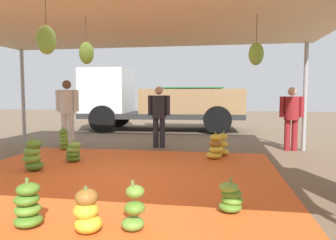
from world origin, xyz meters
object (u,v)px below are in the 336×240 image
banana_bunch_0 (215,147)px  banana_bunch_8 (28,206)px  banana_bunch_2 (223,145)px  banana_bunch_9 (87,212)px  banana_bunch_3 (231,198)px  cargo_truck_main (155,100)px  worker_0 (292,114)px  banana_bunch_5 (73,153)px  worker_2 (159,112)px  banana_bunch_1 (64,140)px  banana_bunch_10 (33,156)px  banana_bunch_6 (134,210)px  worker_1 (67,108)px

banana_bunch_0 → banana_bunch_8: 4.28m
banana_bunch_0 → banana_bunch_2: bearing=70.0°
banana_bunch_9 → banana_bunch_3: bearing=29.4°
cargo_truck_main → worker_0: (4.30, -4.03, -0.26)m
banana_bunch_8 → worker_0: worker_0 is taller
banana_bunch_5 → banana_bunch_9: bearing=-61.6°
worker_2 → banana_bunch_1: bearing=-160.2°
cargo_truck_main → worker_0: size_ratio=4.00×
banana_bunch_10 → banana_bunch_9: bearing=-47.8°
cargo_truck_main → worker_2: size_ratio=3.93×
banana_bunch_2 → worker_2: size_ratio=0.34×
banana_bunch_6 → worker_0: bearing=63.1°
banana_bunch_2 → banana_bunch_0: bearing=-110.0°
banana_bunch_6 → worker_1: worker_1 is taller
banana_bunch_5 → worker_2: (1.37, 2.11, 0.73)m
banana_bunch_2 → banana_bunch_8: banana_bunch_2 is taller
banana_bunch_0 → banana_bunch_1: banana_bunch_0 is taller
banana_bunch_3 → banana_bunch_0: bearing=94.1°
banana_bunch_9 → banana_bunch_2: bearing=72.4°
banana_bunch_0 → worker_0: size_ratio=0.37×
banana_bunch_3 → banana_bunch_6: (-0.98, -0.68, 0.05)m
banana_bunch_2 → banana_bunch_8: size_ratio=1.05×
banana_bunch_0 → banana_bunch_8: (-1.87, -3.85, -0.03)m
banana_bunch_2 → banana_bunch_10: size_ratio=0.90×
banana_bunch_5 → banana_bunch_10: (-0.38, -0.81, 0.07)m
worker_0 → worker_1: worker_1 is taller
cargo_truck_main → banana_bunch_1: bearing=-104.6°
banana_bunch_5 → worker_0: bearing=25.0°
cargo_truck_main → banana_bunch_2: bearing=-62.1°
banana_bunch_1 → banana_bunch_5: banana_bunch_1 is taller
banana_bunch_5 → banana_bunch_2: bearing=22.4°
banana_bunch_0 → banana_bunch_9: size_ratio=1.24×
banana_bunch_3 → banana_bunch_10: 3.75m
banana_bunch_8 → banana_bunch_2: bearing=64.6°
banana_bunch_9 → banana_bunch_6: bearing=16.1°
banana_bunch_1 → banana_bunch_5: 1.57m
banana_bunch_1 → banana_bunch_2: 3.91m
banana_bunch_3 → cargo_truck_main: bearing=107.6°
banana_bunch_2 → banana_bunch_6: banana_bunch_2 is taller
cargo_truck_main → worker_1: cargo_truck_main is taller
banana_bunch_6 → worker_0: (2.60, 5.12, 0.70)m
banana_bunch_9 → banana_bunch_5: bearing=118.4°
worker_2 → banana_bunch_8: bearing=-94.3°
banana_bunch_1 → banana_bunch_0: bearing=-7.2°
worker_0 → banana_bunch_6: bearing=-116.9°
banana_bunch_0 → worker_2: worker_2 is taller
banana_bunch_9 → worker_2: bearing=93.1°
banana_bunch_5 → banana_bunch_1: bearing=124.6°
cargo_truck_main → worker_0: cargo_truck_main is taller
banana_bunch_3 → banana_bunch_10: (-3.46, 1.44, 0.10)m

